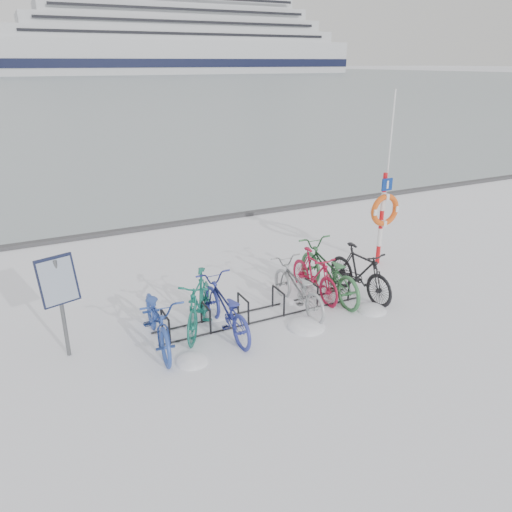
# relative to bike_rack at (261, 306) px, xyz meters

# --- Properties ---
(ground) EXTENTS (900.00, 900.00, 0.00)m
(ground) POSITION_rel_bike_rack_xyz_m (0.00, 0.00, -0.18)
(ground) COLOR white
(ground) RESTS_ON ground
(ice_sheet) EXTENTS (400.00, 298.00, 0.02)m
(ice_sheet) POSITION_rel_bike_rack_xyz_m (0.00, 155.00, -0.17)
(ice_sheet) COLOR #96A4AA
(ice_sheet) RESTS_ON ground
(quay_edge) EXTENTS (400.00, 0.25, 0.10)m
(quay_edge) POSITION_rel_bike_rack_xyz_m (0.00, 5.90, -0.13)
(quay_edge) COLOR #3F3F42
(quay_edge) RESTS_ON ground
(bike_rack) EXTENTS (4.00, 0.48, 0.46)m
(bike_rack) POSITION_rel_bike_rack_xyz_m (0.00, 0.00, 0.00)
(bike_rack) COLOR black
(bike_rack) RESTS_ON ground
(info_board) EXTENTS (0.60, 0.36, 1.68)m
(info_board) POSITION_rel_bike_rack_xyz_m (-3.35, 0.15, 1.03)
(info_board) COLOR #595B5E
(info_board) RESTS_ON ground
(lifebuoy_station) EXTENTS (0.74, 0.22, 3.84)m
(lifebuoy_station) POSITION_rel_bike_rack_xyz_m (3.59, 1.03, 1.11)
(lifebuoy_station) COLOR red
(lifebuoy_station) RESTS_ON ground
(cruise_ferry) EXTENTS (134.15, 25.31, 44.08)m
(cruise_ferry) POSITION_rel_bike_rack_xyz_m (59.08, 185.34, 11.82)
(cruise_ferry) COLOR silver
(cruise_ferry) RESTS_ON ground
(bike_0) EXTENTS (0.84, 1.98, 1.01)m
(bike_0) POSITION_rel_bike_rack_xyz_m (-1.95, -0.13, 0.32)
(bike_0) COLOR #2B499F
(bike_0) RESTS_ON ground
(bike_1) EXTENTS (1.34, 1.73, 1.05)m
(bike_1) POSITION_rel_bike_rack_xyz_m (-1.17, 0.06, 0.34)
(bike_1) COLOR #156454
(bike_1) RESTS_ON ground
(bike_2) EXTENTS (0.69, 1.86, 0.97)m
(bike_2) POSITION_rel_bike_rack_xyz_m (-0.81, -0.24, 0.30)
(bike_2) COLOR navy
(bike_2) RESTS_ON ground
(bike_3) EXTENTS (0.64, 1.81, 0.95)m
(bike_3) POSITION_rel_bike_rack_xyz_m (0.73, -0.06, 0.29)
(bike_3) COLOR #9B9EA1
(bike_3) RESTS_ON ground
(bike_4) EXTENTS (0.47, 1.61, 0.97)m
(bike_4) POSITION_rel_bike_rack_xyz_m (1.33, 0.29, 0.30)
(bike_4) COLOR #A81434
(bike_4) RESTS_ON ground
(bike_5) EXTENTS (0.76, 2.09, 1.09)m
(bike_5) POSITION_rel_bike_rack_xyz_m (1.58, 0.19, 0.36)
(bike_5) COLOR #336F3E
(bike_5) RESTS_ON ground
(bike_6) EXTENTS (0.66, 1.79, 1.05)m
(bike_6) POSITION_rel_bike_rack_xyz_m (2.15, -0.09, 0.34)
(bike_6) COLOR black
(bike_6) RESTS_ON ground
(snow_drifts) EXTENTS (5.07, 2.08, 0.24)m
(snow_drifts) POSITION_rel_bike_rack_xyz_m (0.67, -0.37, -0.18)
(snow_drifts) COLOR white
(snow_drifts) RESTS_ON ground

